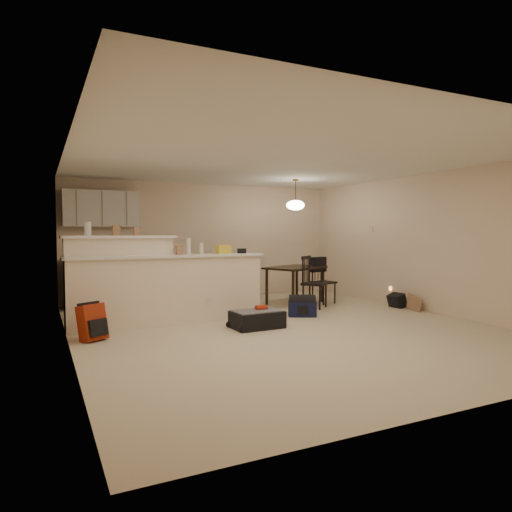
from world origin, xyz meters
TOP-DOWN VIEW (x-y plane):
  - room at (0.00, 0.00)m, footprint 7.00×7.02m
  - breakfast_bar at (-1.76, 0.98)m, footprint 3.08×0.58m
  - upper_cabinets at (-2.20, 3.32)m, footprint 1.40×0.34m
  - kitchen_counter at (-2.00, 3.19)m, footprint 1.80×0.60m
  - thermostat at (2.98, 1.55)m, footprint 0.02×0.12m
  - jar at (-2.66, 1.12)m, footprint 0.10×0.10m
  - cereal_box at (-2.25, 1.12)m, footprint 0.10×0.07m
  - small_box at (-1.95, 1.12)m, footprint 0.08×0.06m
  - bottle_a at (-1.19, 0.90)m, footprint 0.07×0.07m
  - bottle_b at (-0.97, 0.90)m, footprint 0.06×0.06m
  - bag_lump at (-0.59, 0.90)m, footprint 0.22×0.18m
  - pouch at (-0.27, 0.90)m, footprint 0.12×0.10m
  - extra_item_x at (-1.33, 0.90)m, footprint 0.10×0.10m
  - dining_table at (1.34, 1.88)m, footprint 1.42×1.22m
  - pendant_lamp at (1.34, 1.88)m, footprint 0.36×0.36m
  - dining_chair_near at (1.40, 1.25)m, footprint 0.59×0.59m
  - dining_chair_far at (1.87, 1.63)m, footprint 0.47×0.46m
  - suitcase at (-0.37, 0.09)m, footprint 0.77×0.52m
  - red_backpack at (-2.70, 0.32)m, footprint 0.38×0.33m
  - navy_duffel at (0.74, 0.61)m, footprint 0.53×0.44m
  - black_daypack at (2.85, 0.61)m, footprint 0.21×0.30m
  - cardboard_sheet at (2.85, 0.17)m, footprint 0.05×0.37m

SIDE VIEW (x-z plane):
  - suitcase at x=-0.37m, z-range 0.00..0.25m
  - navy_duffel at x=0.74m, z-range 0.00..0.26m
  - black_daypack at x=2.85m, z-range 0.00..0.26m
  - cardboard_sheet at x=2.85m, z-range 0.00..0.28m
  - red_backpack at x=-2.70m, z-range 0.00..0.48m
  - kitchen_counter at x=-2.00m, z-range 0.00..0.90m
  - dining_chair_far at x=1.87m, z-range 0.00..0.91m
  - dining_chair_near at x=1.40m, z-range 0.00..0.99m
  - breakfast_bar at x=-1.76m, z-range -0.09..1.30m
  - dining_table at x=1.34m, z-range 0.28..1.03m
  - pouch at x=-0.27m, z-range 1.09..1.17m
  - bag_lump at x=-0.59m, z-range 1.09..1.23m
  - extra_item_x at x=-1.33m, z-range 1.09..1.23m
  - bottle_b at x=-0.97m, z-range 1.09..1.27m
  - bottle_a at x=-1.19m, z-range 1.09..1.35m
  - room at x=0.00m, z-range 0.00..2.50m
  - small_box at x=-1.95m, z-range 1.39..1.51m
  - cereal_box at x=-2.25m, z-range 1.39..1.55m
  - jar at x=-2.66m, z-range 1.39..1.59m
  - thermostat at x=2.98m, z-range 1.44..1.56m
  - upper_cabinets at x=-2.20m, z-range 1.55..2.25m
  - pendant_lamp at x=1.34m, z-range 1.68..2.30m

